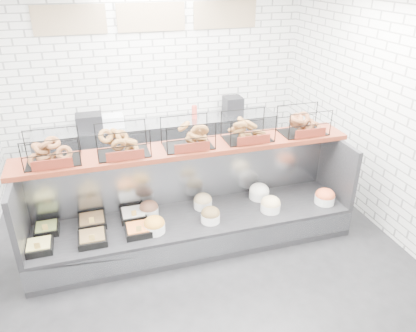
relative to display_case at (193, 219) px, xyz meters
name	(u,v)px	position (x,y,z in m)	size (l,w,h in m)	color
ground	(201,256)	(0.01, -0.34, -0.33)	(5.50, 5.50, 0.00)	black
room_shell	(185,79)	(0.01, 0.26, 1.73)	(5.02, 5.51, 3.01)	silver
display_case	(193,219)	(0.00, 0.00, 0.00)	(4.00, 0.90, 1.20)	black
bagel_shelf	(188,137)	(0.01, 0.18, 1.05)	(4.10, 0.50, 0.40)	#531D11
prep_counter	(161,146)	(0.00, 2.09, 0.14)	(4.00, 0.60, 1.20)	#93969B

